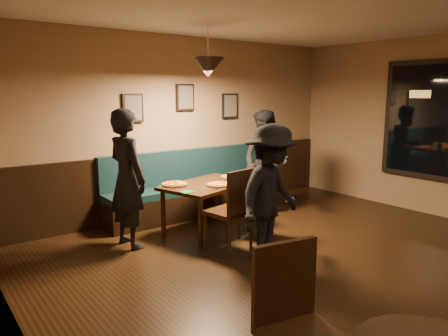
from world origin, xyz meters
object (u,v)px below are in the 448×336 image
at_px(diner_front, 271,195).
at_px(cafe_chair_far, 303,335).
at_px(dining_table, 209,207).
at_px(chair_near_right, 256,206).
at_px(booth_bench, 195,183).
at_px(diner_left, 127,179).
at_px(chair_near_left, 228,210).
at_px(soda_glass, 253,176).
at_px(tabasco_bottle, 240,175).
at_px(diner_right, 266,163).

height_order(diner_front, cafe_chair_far, diner_front).
relative_size(dining_table, chair_near_right, 1.47).
bearing_deg(dining_table, booth_bench, 53.85).
bearing_deg(diner_left, chair_near_left, -142.03).
xyz_separation_m(chair_near_left, chair_near_right, (0.60, 0.17, -0.08)).
bearing_deg(booth_bench, cafe_chair_far, -114.98).
distance_m(soda_glass, tabasco_bottle, 0.23).
distance_m(chair_near_right, cafe_chair_far, 3.15).
bearing_deg(dining_table, cafe_chair_far, -130.95).
xyz_separation_m(dining_table, tabasco_bottle, (0.50, -0.06, 0.41)).
relative_size(booth_bench, diner_right, 1.81).
distance_m(soda_glass, cafe_chair_far, 3.54).
relative_size(diner_left, cafe_chair_far, 1.70).
xyz_separation_m(booth_bench, tabasco_bottle, (0.18, -0.89, 0.25)).
height_order(booth_bench, tabasco_bottle, booth_bench).
relative_size(diner_left, diner_right, 1.05).
distance_m(booth_bench, chair_near_left, 1.69).
bearing_deg(diner_right, booth_bench, -144.19).
bearing_deg(diner_right, diner_front, -57.83).
distance_m(dining_table, tabasco_bottle, 0.65).
bearing_deg(dining_table, diner_right, -8.13).
relative_size(chair_near_right, tabasco_bottle, 6.76).
bearing_deg(dining_table, soda_glass, -41.27).
relative_size(soda_glass, cafe_chair_far, 0.16).
distance_m(chair_near_right, diner_right, 1.20).
distance_m(chair_near_left, soda_glass, 0.98).
bearing_deg(diner_right, dining_table, -99.88).
bearing_deg(diner_right, tabasco_bottle, -90.20).
relative_size(chair_near_left, diner_right, 0.63).
xyz_separation_m(dining_table, chair_near_right, (0.35, -0.60, 0.09)).
bearing_deg(chair_near_right, tabasco_bottle, 55.13).
distance_m(diner_front, cafe_chair_far, 2.33).
bearing_deg(chair_near_left, soda_glass, 21.82).
bearing_deg(diner_front, dining_table, 70.37).
distance_m(booth_bench, diner_right, 1.16).
distance_m(dining_table, diner_front, 1.40).
relative_size(tabasco_bottle, cafe_chair_far, 0.13).
bearing_deg(diner_right, chair_near_left, -74.60).
xyz_separation_m(chair_near_left, cafe_chair_far, (-1.27, -2.36, -0.01)).
bearing_deg(chair_near_left, chair_near_right, 6.63).
bearing_deg(soda_glass, dining_table, 153.73).
bearing_deg(chair_near_right, cafe_chair_far, -145.34).
relative_size(chair_near_left, tabasco_bottle, 8.03).
xyz_separation_m(diner_front, tabasco_bottle, (0.58, 1.26, -0.04)).
xyz_separation_m(booth_bench, diner_left, (-1.45, -0.69, 0.37)).
bearing_deg(soda_glass, diner_front, -121.58).
relative_size(chair_near_right, cafe_chair_far, 0.86).
xyz_separation_m(diner_left, soda_glass, (1.70, -0.41, -0.10)).
bearing_deg(diner_right, diner_left, -106.45).
distance_m(chair_near_left, diner_left, 1.31).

